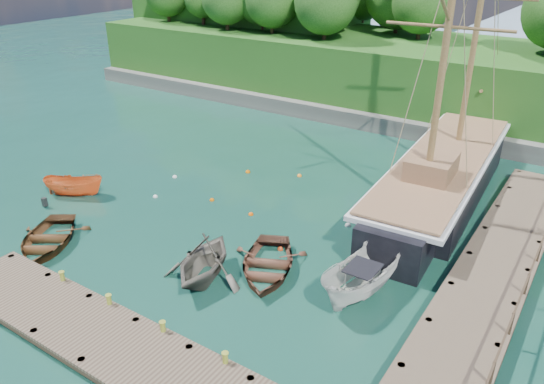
{
  "coord_description": "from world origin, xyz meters",
  "views": [
    {
      "loc": [
        14.22,
        -16.03,
        14.08
      ],
      "look_at": [
        0.31,
        4.94,
        2.0
      ],
      "focal_mm": 35.0,
      "sensor_mm": 36.0,
      "label": 1
    }
  ],
  "objects_px": {
    "rowboat_2": "(267,271)",
    "rowboat_1": "(205,278)",
    "rowboat_0": "(48,246)",
    "motorboat_orange": "(75,195)",
    "cabin_boat_white": "(361,295)",
    "schooner": "(441,180)"
  },
  "relations": [
    {
      "from": "rowboat_2",
      "to": "cabin_boat_white",
      "type": "bearing_deg",
      "value": -16.38
    },
    {
      "from": "rowboat_2",
      "to": "rowboat_1",
      "type": "bearing_deg",
      "value": -161.38
    },
    {
      "from": "motorboat_orange",
      "to": "schooner",
      "type": "bearing_deg",
      "value": -85.36
    },
    {
      "from": "rowboat_1",
      "to": "schooner",
      "type": "relative_size",
      "value": 0.17
    },
    {
      "from": "motorboat_orange",
      "to": "schooner",
      "type": "relative_size",
      "value": 0.14
    },
    {
      "from": "rowboat_2",
      "to": "rowboat_0",
      "type": "bearing_deg",
      "value": 175.98
    },
    {
      "from": "rowboat_1",
      "to": "schooner",
      "type": "height_order",
      "value": "schooner"
    },
    {
      "from": "rowboat_0",
      "to": "cabin_boat_white",
      "type": "distance_m",
      "value": 15.8
    },
    {
      "from": "rowboat_1",
      "to": "motorboat_orange",
      "type": "xyz_separation_m",
      "value": [
        -12.2,
        2.37,
        0.0
      ]
    },
    {
      "from": "rowboat_2",
      "to": "motorboat_orange",
      "type": "bearing_deg",
      "value": 152.79
    },
    {
      "from": "rowboat_0",
      "to": "rowboat_2",
      "type": "height_order",
      "value": "rowboat_2"
    },
    {
      "from": "rowboat_1",
      "to": "motorboat_orange",
      "type": "bearing_deg",
      "value": 153.73
    },
    {
      "from": "rowboat_1",
      "to": "rowboat_2",
      "type": "distance_m",
      "value": 2.9
    },
    {
      "from": "cabin_boat_white",
      "to": "rowboat_1",
      "type": "bearing_deg",
      "value": -149.69
    },
    {
      "from": "rowboat_2",
      "to": "cabin_boat_white",
      "type": "height_order",
      "value": "cabin_boat_white"
    },
    {
      "from": "rowboat_2",
      "to": "schooner",
      "type": "xyz_separation_m",
      "value": [
        4.14,
        12.44,
        1.05
      ]
    },
    {
      "from": "rowboat_0",
      "to": "motorboat_orange",
      "type": "height_order",
      "value": "motorboat_orange"
    },
    {
      "from": "motorboat_orange",
      "to": "rowboat_1",
      "type": "bearing_deg",
      "value": -129.69
    },
    {
      "from": "rowboat_2",
      "to": "schooner",
      "type": "distance_m",
      "value": 13.16
    },
    {
      "from": "rowboat_2",
      "to": "schooner",
      "type": "height_order",
      "value": "schooner"
    },
    {
      "from": "motorboat_orange",
      "to": "schooner",
      "type": "height_order",
      "value": "schooner"
    },
    {
      "from": "rowboat_1",
      "to": "schooner",
      "type": "xyz_separation_m",
      "value": [
        6.21,
        14.48,
        1.05
      ]
    }
  ]
}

